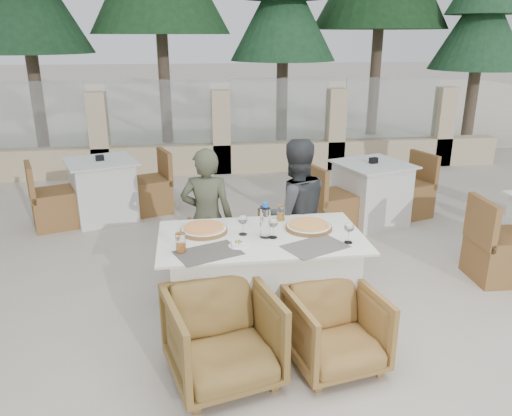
{
  "coord_description": "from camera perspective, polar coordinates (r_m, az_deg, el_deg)",
  "views": [
    {
      "loc": [
        -0.57,
        -3.61,
        2.26
      ],
      "look_at": [
        -0.03,
        0.26,
        0.9
      ],
      "focal_mm": 35.0,
      "sensor_mm": 36.0,
      "label": 1
    }
  ],
  "objects": [
    {
      "name": "ground",
      "position": [
        4.3,
        0.95,
        -12.55
      ],
      "size": [
        80.0,
        80.0,
        0.0
      ],
      "primitive_type": "plane",
      "color": "beige",
      "rests_on": "ground"
    },
    {
      "name": "sand_patch",
      "position": [
        17.76,
        -6.15,
        11.77
      ],
      "size": [
        30.0,
        16.0,
        0.01
      ],
      "primitive_type": "cube",
      "color": "beige",
      "rests_on": "ground"
    },
    {
      "name": "perimeter_wall_far",
      "position": [
        8.55,
        -4.03,
        9.3
      ],
      "size": [
        10.0,
        0.34,
        1.6
      ],
      "primitive_type": null,
      "color": "#CEB891",
      "rests_on": "ground"
    },
    {
      "name": "pine_far_left",
      "position": [
        11.02,
        -24.94,
        20.08
      ],
      "size": [
        2.42,
        2.42,
        5.5
      ],
      "primitive_type": "cone",
      "color": "#1B3F22",
      "rests_on": "ground"
    },
    {
      "name": "pine_centre",
      "position": [
        11.01,
        3.11,
        20.4
      ],
      "size": [
        2.2,
        2.2,
        5.0
      ],
      "primitive_type": "cone",
      "color": "#214F2C",
      "rests_on": "ground"
    },
    {
      "name": "pine_far_right",
      "position": [
        11.79,
        24.25,
        17.54
      ],
      "size": [
        1.98,
        1.98,
        4.5
      ],
      "primitive_type": "cone",
      "color": "#24512F",
      "rests_on": "ground"
    },
    {
      "name": "dining_table",
      "position": [
        4.07,
        0.59,
        -8.25
      ],
      "size": [
        1.6,
        0.9,
        0.77
      ],
      "primitive_type": null,
      "color": "silver",
      "rests_on": "ground"
    },
    {
      "name": "placemat_near_left",
      "position": [
        3.63,
        -5.48,
        -5.12
      ],
      "size": [
        0.53,
        0.45,
        0.0
      ],
      "primitive_type": "cube",
      "rotation": [
        0.0,
        0.0,
        0.38
      ],
      "color": "#4F4A43",
      "rests_on": "dining_table"
    },
    {
      "name": "placemat_near_right",
      "position": [
        3.74,
        6.78,
        -4.39
      ],
      "size": [
        0.53,
        0.46,
        0.0
      ],
      "primitive_type": "cube",
      "rotation": [
        0.0,
        0.0,
        0.43
      ],
      "color": "#5F5851",
      "rests_on": "dining_table"
    },
    {
      "name": "pizza_left",
      "position": [
        4.0,
        -5.97,
        -2.42
      ],
      "size": [
        0.49,
        0.49,
        0.05
      ],
      "primitive_type": "cylinder",
      "rotation": [
        0.0,
        0.0,
        0.4
      ],
      "color": "#D94A1D",
      "rests_on": "dining_table"
    },
    {
      "name": "pizza_right",
      "position": [
        4.06,
        6.04,
        -2.08
      ],
      "size": [
        0.4,
        0.4,
        0.05
      ],
      "primitive_type": "cylinder",
      "rotation": [
        0.0,
        0.0,
        -0.08
      ],
      "color": "#D05A1C",
      "rests_on": "dining_table"
    },
    {
      "name": "water_bottle",
      "position": [
        3.84,
        1.06,
        -1.39
      ],
      "size": [
        0.1,
        0.1,
        0.28
      ],
      "primitive_type": "cylinder",
      "rotation": [
        0.0,
        0.0,
        0.32
      ],
      "color": "silver",
      "rests_on": "dining_table"
    },
    {
      "name": "wine_glass_centre",
      "position": [
        3.9,
        -1.51,
        -1.8
      ],
      "size": [
        0.09,
        0.09,
        0.18
      ],
      "primitive_type": null,
      "rotation": [
        0.0,
        0.0,
        -0.13
      ],
      "color": "white",
      "rests_on": "dining_table"
    },
    {
      "name": "wine_glass_near",
      "position": [
        3.84,
        1.97,
        -2.15
      ],
      "size": [
        0.09,
        0.09,
        0.18
      ],
      "primitive_type": null,
      "rotation": [
        0.0,
        0.0,
        -0.27
      ],
      "color": "white",
      "rests_on": "dining_table"
    },
    {
      "name": "wine_glass_corner",
      "position": [
        3.81,
        10.57,
        -2.66
      ],
      "size": [
        0.09,
        0.09,
        0.18
      ],
      "primitive_type": null,
      "rotation": [
        0.0,
        0.0,
        0.19
      ],
      "color": "silver",
      "rests_on": "dining_table"
    },
    {
      "name": "beer_glass_left",
      "position": [
        3.64,
        -8.61,
        -3.97
      ],
      "size": [
        0.09,
        0.09,
        0.15
      ],
      "primitive_type": "cylinder",
      "rotation": [
        0.0,
        0.0,
        -0.38
      ],
      "color": "orange",
      "rests_on": "dining_table"
    },
    {
      "name": "beer_glass_right",
      "position": [
        4.22,
        2.86,
        -0.58
      ],
      "size": [
        0.07,
        0.07,
        0.13
      ],
      "primitive_type": "cylinder",
      "rotation": [
        0.0,
        0.0,
        0.11
      ],
      "color": "gold",
      "rests_on": "dining_table"
    },
    {
      "name": "olive_dish",
      "position": [
        3.72,
        -2.04,
        -4.09
      ],
      "size": [
        0.14,
        0.14,
        0.04
      ],
      "primitive_type": null,
      "rotation": [
        0.0,
        0.0,
        -0.33
      ],
      "color": "white",
      "rests_on": "dining_table"
    },
    {
      "name": "armchair_far_left",
      "position": [
        4.89,
        -4.63,
        -4.86
      ],
      "size": [
        0.63,
        0.65,
        0.54
      ],
      "primitive_type": "imported",
      "rotation": [
        0.0,
        0.0,
        3.04
      ],
      "color": "brown",
      "rests_on": "ground"
    },
    {
      "name": "armchair_far_right",
      "position": [
        4.74,
        4.81,
        -4.96
      ],
      "size": [
        0.72,
        0.74,
        0.65
      ],
      "primitive_type": "imported",
      "rotation": [
        0.0,
        0.0,
        3.11
      ],
      "color": "brown",
      "rests_on": "ground"
    },
    {
      "name": "armchair_near_left",
      "position": [
        3.49,
        -3.84,
        -14.51
      ],
      "size": [
        0.85,
        0.87,
        0.65
      ],
      "primitive_type": "imported",
      "rotation": [
        0.0,
        0.0,
        0.25
      ],
      "color": "olive",
      "rests_on": "ground"
    },
    {
      "name": "armchair_near_right",
      "position": [
        3.67,
        9.07,
        -13.54
      ],
      "size": [
        0.73,
        0.74,
        0.58
      ],
      "primitive_type": "imported",
      "rotation": [
        0.0,
        0.0,
        0.19
      ],
      "color": "olive",
      "rests_on": "ground"
    },
    {
      "name": "diner_left",
      "position": [
        4.61,
        -5.6,
        -1.18
      ],
      "size": [
        0.53,
        0.4,
        1.32
      ],
      "primitive_type": "imported",
      "rotation": [
        0.0,
        0.0,
        2.96
      ],
      "color": "#464A35",
      "rests_on": "ground"
    },
    {
      "name": "diner_right",
      "position": [
        4.59,
        4.4,
        -0.71
      ],
      "size": [
        0.75,
        0.62,
        1.4
      ],
      "primitive_type": "imported",
      "rotation": [
        0.0,
        0.0,
        3.28
      ],
      "color": "#343639",
      "rests_on": "ground"
    },
    {
      "name": "bg_table_a",
      "position": [
        6.67,
        -17.08,
        1.99
      ],
      "size": [
        1.82,
        1.32,
        0.77
      ],
      "primitive_type": null,
      "rotation": [
        0.0,
        0.0,
        0.34
      ],
      "color": "silver",
      "rests_on": "ground"
    },
    {
      "name": "bg_table_b",
      "position": [
        6.41,
        13.0,
        1.66
      ],
      "size": [
        1.81,
        1.28,
        0.77
      ],
      "primitive_type": null,
      "rotation": [
        0.0,
        0.0,
        0.31
      ],
      "color": "silver",
      "rests_on": "ground"
    }
  ]
}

